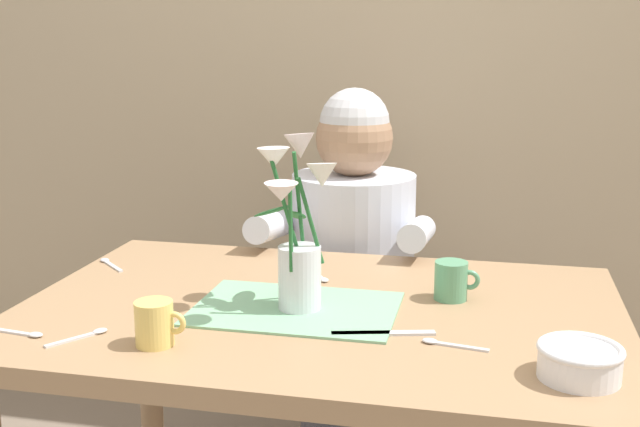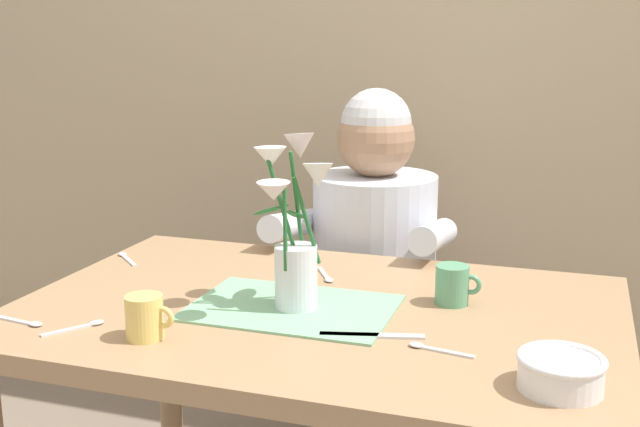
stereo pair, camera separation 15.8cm
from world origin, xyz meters
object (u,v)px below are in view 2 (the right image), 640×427
Objects in this scene: ceramic_bowl at (561,371)px; dinner_knife at (372,336)px; flower_vase at (294,231)px; coffee_cup at (453,285)px; ceramic_mug at (145,317)px; seated_person at (373,294)px.

dinner_knife is (-0.33, 0.12, -0.03)m from ceramic_bowl.
flower_vase reaches higher than coffee_cup.
coffee_cup and ceramic_mug have the same top height.
flower_vase is 0.57m from ceramic_bowl.
ceramic_bowl is 1.46× the size of ceramic_mug.
seated_person is at bearing 77.38° from ceramic_mug.
dinner_knife is (0.19, -0.74, 0.18)m from seated_person.
dinner_knife is 0.41m from ceramic_mug.
seated_person is at bearing 121.15° from ceramic_bowl.
dinner_knife is at bearing -74.93° from seated_person.
flower_vase is 1.82× the size of dinner_knife.
coffee_cup is at bearing -59.15° from seated_person.
seated_person is 0.73m from flower_vase.
ceramic_mug is at bearing -178.56° from ceramic_bowl.
coffee_cup is (-0.22, 0.34, 0.01)m from ceramic_bowl.
dinner_knife is 2.04× the size of coffee_cup.
coffee_cup is at bearing 49.76° from dinner_knife.
coffee_cup is (0.30, -0.51, 0.22)m from seated_person.
flower_vase is at bearing 138.12° from dinner_knife.
ceramic_mug is at bearing -143.87° from coffee_cup.
flower_vase is at bearing 157.53° from ceramic_bowl.
flower_vase is at bearing 49.13° from ceramic_mug.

